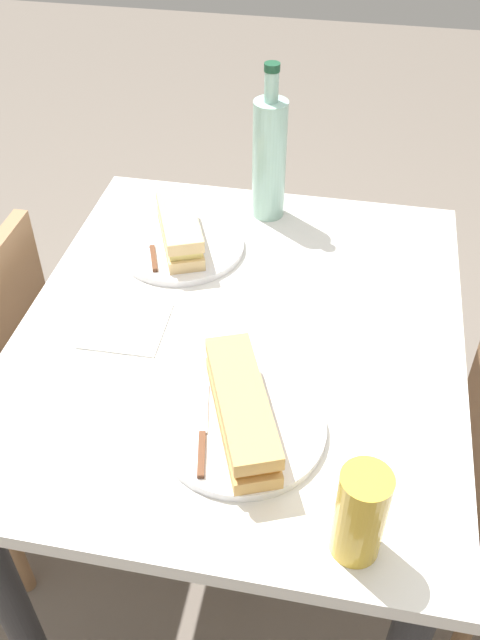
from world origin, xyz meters
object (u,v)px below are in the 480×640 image
(baguette_sandwich_far, at_px, (180,228))
(knife_far, at_px, (152,247))
(plate_near, at_px, (242,427))
(dining_table, at_px, (240,383))
(knife_near, at_px, (203,434))
(water_bottle, at_px, (269,157))
(beer_glass, at_px, (360,514))
(baguette_sandwich_near, at_px, (242,409))
(plate_far, at_px, (181,245))

(baguette_sandwich_far, height_order, knife_far, baguette_sandwich_far)
(plate_near, bearing_deg, dining_table, 11.51)
(knife_near, distance_m, baguette_sandwich_far, 0.50)
(water_bottle, distance_m, beer_glass, 0.81)
(baguette_sandwich_far, bearing_deg, baguette_sandwich_near, -154.49)
(knife_near, height_order, plate_far, knife_near)
(dining_table, relative_size, plate_near, 3.59)
(plate_near, xyz_separation_m, baguette_sandwich_far, (0.44, 0.21, 0.04))
(dining_table, xyz_separation_m, baguette_sandwich_far, (0.22, 0.17, 0.19))
(baguette_sandwich_near, bearing_deg, plate_far, 25.51)
(plate_near, distance_m, water_bottle, 0.62)
(baguette_sandwich_near, distance_m, plate_far, 0.49)
(baguette_sandwich_far, distance_m, water_bottle, 0.24)
(plate_near, bearing_deg, baguette_sandwich_far, 25.51)
(dining_table, distance_m, baguette_sandwich_far, 0.33)
(dining_table, bearing_deg, water_bottle, 1.71)
(plate_near, height_order, plate_far, same)
(knife_far, distance_m, beer_glass, 0.73)
(knife_near, bearing_deg, baguette_sandwich_far, 18.51)
(baguette_sandwich_near, distance_m, knife_far, 0.49)
(beer_glass, bearing_deg, knife_far, 37.66)
(water_bottle, bearing_deg, beer_glass, -162.70)
(baguette_sandwich_near, relative_size, water_bottle, 0.78)
(plate_far, bearing_deg, plate_near, -154.49)
(baguette_sandwich_near, height_order, knife_far, baguette_sandwich_near)
(dining_table, bearing_deg, plate_far, 37.30)
(plate_far, bearing_deg, knife_near, -161.49)
(dining_table, distance_m, knife_far, 0.33)
(dining_table, xyz_separation_m, plate_far, (0.22, 0.17, 0.15))
(knife_far, bearing_deg, knife_near, -154.70)
(knife_near, distance_m, water_bottle, 0.65)
(baguette_sandwich_near, bearing_deg, beer_glass, -132.13)
(plate_near, distance_m, knife_far, 0.49)
(baguette_sandwich_near, relative_size, plate_far, 1.00)
(plate_near, distance_m, plate_far, 0.49)
(dining_table, xyz_separation_m, knife_far, (0.18, 0.22, 0.16))
(dining_table, height_order, beer_glass, beer_glass)
(plate_far, distance_m, baguette_sandwich_far, 0.04)
(plate_far, height_order, water_bottle, water_bottle)
(water_bottle, bearing_deg, baguette_sandwich_far, 136.39)
(plate_near, height_order, water_bottle, water_bottle)
(baguette_sandwich_near, height_order, beer_glass, beer_glass)
(knife_far, relative_size, beer_glass, 1.13)
(water_bottle, xyz_separation_m, beer_glass, (-0.77, -0.24, -0.06))
(plate_near, relative_size, baguette_sandwich_far, 1.17)
(baguette_sandwich_near, height_order, water_bottle, water_bottle)
(baguette_sandwich_near, bearing_deg, knife_far, 32.51)
(dining_table, distance_m, plate_far, 0.31)
(knife_near, bearing_deg, plate_far, 18.51)
(baguette_sandwich_far, relative_size, water_bottle, 0.67)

